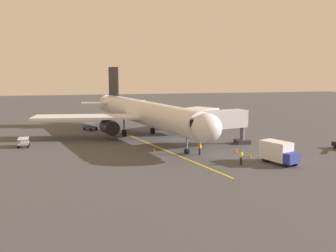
# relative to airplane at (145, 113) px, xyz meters

# --- Properties ---
(ground_plane) EXTENTS (220.00, 220.00, 0.00)m
(ground_plane) POSITION_rel_airplane_xyz_m (-0.41, -0.61, -4.00)
(ground_plane) COLOR #424244
(apron_lead_in_line) EXTENTS (10.38, 38.75, 0.01)m
(apron_lead_in_line) POSITION_rel_airplane_xyz_m (-0.07, 6.27, -4.00)
(apron_lead_in_line) COLOR yellow
(apron_lead_in_line) RESTS_ON ground
(airplane) EXTENTS (33.67, 39.78, 11.50)m
(airplane) POSITION_rel_airplane_xyz_m (0.00, 0.00, 0.00)
(airplane) COLOR silver
(airplane) RESTS_ON ground
(jet_bridge) EXTENTS (11.47, 5.44, 5.40)m
(jet_bridge) POSITION_rel_airplane_xyz_m (-8.05, 9.55, -0.24)
(jet_bridge) COLOR #B7B7BC
(jet_bridge) RESTS_ON ground
(ground_crew_marshaller) EXTENTS (0.39, 0.47, 1.71)m
(ground_crew_marshaller) POSITION_rel_airplane_xyz_m (-8.20, 20.29, -3.12)
(ground_crew_marshaller) COLOR #23232D
(ground_crew_marshaller) RESTS_ON ground
(ground_crew_wing_walker) EXTENTS (0.45, 0.47, 1.71)m
(ground_crew_wing_walker) POSITION_rel_airplane_xyz_m (-4.95, 14.35, -3.12)
(ground_crew_wing_walker) COLOR #23232D
(ground_crew_wing_walker) RESTS_ON ground
(baggage_cart_near_nose) EXTENTS (2.72, 2.90, 1.27)m
(baggage_cart_near_nose) POSITION_rel_airplane_xyz_m (8.60, -9.84, -3.35)
(baggage_cart_near_nose) COLOR #2D3899
(baggage_cart_near_nose) RESTS_ON ground
(baggage_cart_starboard_side) EXTENTS (1.70, 2.69, 1.27)m
(baggage_cart_starboard_side) POSITION_rel_airplane_xyz_m (18.29, 3.87, -3.35)
(baggage_cart_starboard_side) COLOR #9E9EA3
(baggage_cart_starboard_side) RESTS_ON ground
(box_truck_rear_apron) EXTENTS (3.52, 5.00, 2.62)m
(box_truck_rear_apron) POSITION_rel_airplane_xyz_m (-12.72, 20.79, -2.62)
(box_truck_rear_apron) COLOR #2D3899
(box_truck_rear_apron) RESTS_ON ground
(safety_cone_nose_left) EXTENTS (0.32, 0.32, 0.55)m
(safety_cone_nose_left) POSITION_rel_airplane_xyz_m (-10.21, 13.89, -3.73)
(safety_cone_nose_left) COLOR #F2590F
(safety_cone_nose_left) RESTS_ON ground
(safety_cone_nose_right) EXTENTS (0.32, 0.32, 0.55)m
(safety_cone_nose_right) POSITION_rel_airplane_xyz_m (-10.81, 17.10, -3.73)
(safety_cone_nose_right) COLOR #F2590F
(safety_cone_nose_right) RESTS_ON ground
(safety_cone_wing_port) EXTENTS (0.32, 0.32, 0.55)m
(safety_cone_wing_port) POSITION_rel_airplane_xyz_m (0.45, 11.00, -3.73)
(safety_cone_wing_port) COLOR #F2590F
(safety_cone_wing_port) RESTS_ON ground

